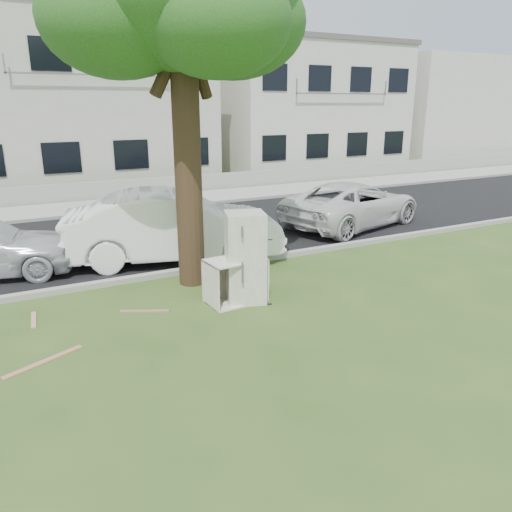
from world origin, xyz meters
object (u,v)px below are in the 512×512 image
fridge (245,258)px  car_center (174,226)px  car_right (353,204)px  cabinet (235,281)px

fridge → car_center: (-0.33, 3.13, -0.02)m
car_center → car_right: bearing=-67.6°
cabinet → fridge: bearing=-13.7°
fridge → car_right: size_ratio=0.35×
cabinet → car_center: 3.13m
fridge → car_center: 3.15m
fridge → car_center: bearing=113.2°
fridge → car_right: (5.66, 3.96, -0.18)m
fridge → cabinet: (-0.19, 0.03, -0.44)m
fridge → cabinet: 0.48m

